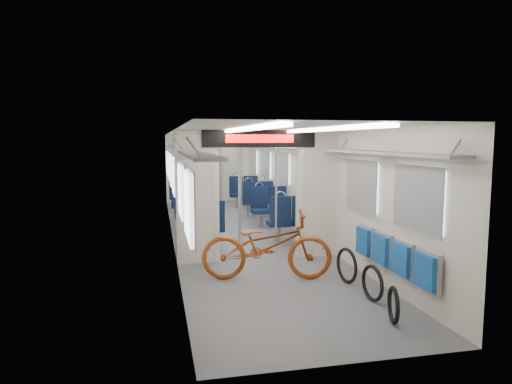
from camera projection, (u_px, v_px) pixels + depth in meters
carriage at (241, 169)px, 9.75m from camera, size 12.00×12.02×2.31m
bicycle at (267, 246)px, 6.95m from camera, size 2.09×1.07×1.05m
flip_bench at (392, 254)px, 6.20m from camera, size 0.12×2.08×0.48m
bike_hoop_a at (393, 307)px, 5.29m from camera, size 0.17×0.44×0.44m
bike_hoop_b at (372, 285)px, 6.02m from camera, size 0.10×0.50×0.49m
bike_hoop_c at (347, 267)px, 6.79m from camera, size 0.13×0.54×0.54m
seat_bay_near_left at (197, 216)px, 9.66m from camera, size 0.89×1.97×1.07m
seat_bay_near_right at (279, 210)px, 10.34m from camera, size 0.91×2.06×1.10m
seat_bay_far_left at (187, 195)px, 12.97m from camera, size 0.94×2.19×1.14m
seat_bay_far_right at (250, 193)px, 13.57m from camera, size 0.91×2.08×1.10m
stanchion_near_left at (239, 194)px, 8.34m from camera, size 0.04×0.04×2.30m
stanchion_near_right at (276, 193)px, 8.50m from camera, size 0.04×0.04×2.30m
stanchion_far_left at (217, 179)px, 11.48m from camera, size 0.04×0.04×2.30m
stanchion_far_right at (241, 178)px, 11.91m from camera, size 0.04×0.04×2.30m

